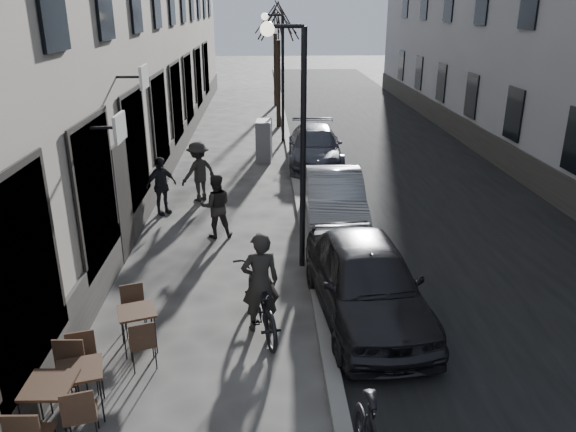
{
  "coord_description": "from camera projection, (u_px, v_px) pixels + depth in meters",
  "views": [
    {
      "loc": [
        -0.79,
        -5.17,
        5.38
      ],
      "look_at": [
        -0.38,
        4.31,
        1.8
      ],
      "focal_mm": 35.0,
      "sensor_mm": 36.0,
      "label": 1
    }
  ],
  "objects": [
    {
      "name": "road",
      "position": [
        383.0,
        152.0,
        21.87
      ],
      "size": [
        7.3,
        60.0,
        0.0
      ],
      "primitive_type": "cube",
      "color": "black",
      "rests_on": "ground"
    },
    {
      "name": "kerb",
      "position": [
        290.0,
        151.0,
        21.7
      ],
      "size": [
        0.25,
        60.0,
        0.12
      ],
      "primitive_type": "cube",
      "color": "slate",
      "rests_on": "ground"
    },
    {
      "name": "streetlamp_near",
      "position": [
        295.0,
        123.0,
        11.25
      ],
      "size": [
        0.9,
        0.28,
        5.09
      ],
      "color": "black",
      "rests_on": "ground"
    },
    {
      "name": "streetlamp_far",
      "position": [
        278.0,
        64.0,
        22.46
      ],
      "size": [
        0.9,
        0.28,
        5.09
      ],
      "color": "black",
      "rests_on": "ground"
    },
    {
      "name": "tree_near",
      "position": [
        278.0,
        22.0,
        24.74
      ],
      "size": [
        2.4,
        2.4,
        5.7
      ],
      "color": "black",
      "rests_on": "ground"
    },
    {
      "name": "tree_far",
      "position": [
        275.0,
        19.0,
        30.35
      ],
      "size": [
        2.4,
        2.4,
        5.7
      ],
      "color": "black",
      "rests_on": "ground"
    },
    {
      "name": "bistro_set_a",
      "position": [
        51.0,
        404.0,
        7.34
      ],
      "size": [
        0.67,
        1.61,
        0.95
      ],
      "rotation": [
        0.0,
        0.0,
        -0.03
      ],
      "color": "#321F16",
      "rests_on": "ground"
    },
    {
      "name": "bistro_set_b",
      "position": [
        81.0,
        387.0,
        7.72
      ],
      "size": [
        0.79,
        1.55,
        0.89
      ],
      "rotation": [
        0.0,
        0.0,
        0.27
      ],
      "color": "#321F16",
      "rests_on": "ground"
    },
    {
      "name": "bistro_set_c",
      "position": [
        138.0,
        325.0,
        9.23
      ],
      "size": [
        0.83,
        1.49,
        0.85
      ],
      "rotation": [
        0.0,
        0.0,
        0.32
      ],
      "color": "#321F16",
      "rests_on": "ground"
    },
    {
      "name": "utility_cabinet",
      "position": [
        264.0,
        141.0,
        20.46
      ],
      "size": [
        0.61,
        1.02,
        1.47
      ],
      "primitive_type": "cube",
      "rotation": [
        0.0,
        0.0,
        -0.08
      ],
      "color": "slate",
      "rests_on": "ground"
    },
    {
      "name": "bicycle",
      "position": [
        261.0,
        300.0,
        9.76
      ],
      "size": [
        1.19,
        2.24,
        1.12
      ],
      "primitive_type": "imported",
      "rotation": [
        0.0,
        0.0,
        3.36
      ],
      "color": "black",
      "rests_on": "ground"
    },
    {
      "name": "cyclist_rider",
      "position": [
        260.0,
        282.0,
        9.63
      ],
      "size": [
        0.75,
        0.57,
        1.83
      ],
      "primitive_type": "imported",
      "rotation": [
        0.0,
        0.0,
        3.36
      ],
      "color": "black",
      "rests_on": "ground"
    },
    {
      "name": "pedestrian_near",
      "position": [
        216.0,
        206.0,
        13.63
      ],
      "size": [
        0.85,
        0.71,
        1.59
      ],
      "primitive_type": "imported",
      "rotation": [
        0.0,
        0.0,
        3.29
      ],
      "color": "#272422",
      "rests_on": "ground"
    },
    {
      "name": "pedestrian_mid",
      "position": [
        199.0,
        171.0,
        16.19
      ],
      "size": [
        1.27,
        1.23,
        1.74
      ],
      "primitive_type": "imported",
      "rotation": [
        0.0,
        0.0,
        3.88
      ],
      "color": "black",
      "rests_on": "ground"
    },
    {
      "name": "pedestrian_far",
      "position": [
        161.0,
        186.0,
        15.15
      ],
      "size": [
        0.96,
        0.9,
        1.59
      ],
      "primitive_type": "imported",
      "rotation": [
        0.0,
        0.0,
        0.71
      ],
      "color": "black",
      "rests_on": "ground"
    },
    {
      "name": "car_near",
      "position": [
        366.0,
        280.0,
        10.08
      ],
      "size": [
        2.11,
        4.49,
        1.49
      ],
      "primitive_type": "imported",
      "rotation": [
        0.0,
        0.0,
        0.08
      ],
      "color": "black",
      "rests_on": "ground"
    },
    {
      "name": "car_mid",
      "position": [
        334.0,
        199.0,
        14.52
      ],
      "size": [
        1.6,
        4.16,
        1.35
      ],
      "primitive_type": "imported",
      "rotation": [
        0.0,
        0.0,
        -0.04
      ],
      "color": "gray",
      "rests_on": "ground"
    },
    {
      "name": "car_far",
      "position": [
        315.0,
        147.0,
        19.9
      ],
      "size": [
        2.03,
        4.62,
        1.32
      ],
      "primitive_type": "imported",
      "rotation": [
        0.0,
        0.0,
        -0.04
      ],
      "color": "#3F414B",
      "rests_on": "ground"
    }
  ]
}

